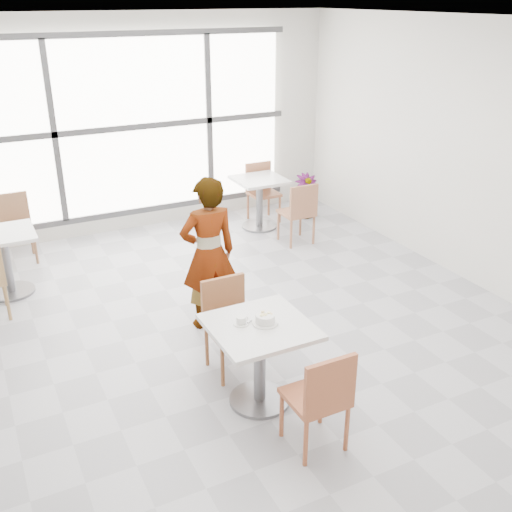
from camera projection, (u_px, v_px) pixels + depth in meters
name	position (u px, v px, depth m)	size (l,w,h in m)	color
floor	(243.00, 335.00, 6.08)	(7.00, 7.00, 0.00)	#9E9EA5
ceiling	(240.00, 20.00, 4.87)	(7.00, 7.00, 0.00)	white
wall_back	(134.00, 126.00, 8.33)	(6.00, 6.00, 0.00)	silver
wall_right	(481.00, 158.00, 6.71)	(7.00, 7.00, 0.00)	silver
window	(135.00, 127.00, 8.28)	(4.60, 0.07, 2.52)	white
main_table	(260.00, 349.00, 4.88)	(0.80, 0.80, 0.75)	silver
chair_near	(321.00, 396.00, 4.35)	(0.42, 0.42, 0.87)	#A05334
chair_far	(228.00, 319.00, 5.38)	(0.42, 0.42, 0.87)	brown
oatmeal_bowl	(265.00, 319.00, 4.79)	(0.21, 0.21, 0.09)	silver
coffee_cup	(241.00, 321.00, 4.79)	(0.16, 0.13, 0.07)	silver
person	(209.00, 254.00, 5.96)	(0.59, 0.38, 1.60)	black
bg_table_left	(5.00, 254.00, 6.74)	(0.70, 0.70, 0.75)	silver
bg_table_right	(259.00, 196.00, 8.69)	(0.70, 0.70, 0.75)	silver
bg_chair_left_far	(15.00, 223.00, 7.63)	(0.42, 0.42, 0.87)	#8D5F41
bg_chair_right_near	(299.00, 210.00, 8.10)	(0.42, 0.42, 0.87)	#9B6346
bg_chair_right_far	(261.00, 188.00, 9.01)	(0.42, 0.42, 0.87)	#A56444
plant_right	(305.00, 196.00, 9.18)	(0.38, 0.38, 0.67)	#4F8646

